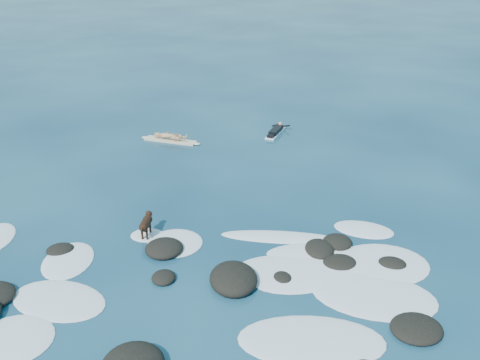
{
  "coord_description": "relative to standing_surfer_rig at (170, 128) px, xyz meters",
  "views": [
    {
      "loc": [
        2.48,
        -13.47,
        9.01
      ],
      "look_at": [
        1.4,
        4.0,
        0.9
      ],
      "focal_mm": 40.0,
      "sensor_mm": 36.0,
      "label": 1
    }
  ],
  "objects": [
    {
      "name": "standing_surfer_rig",
      "position": [
        0.0,
        0.0,
        0.0
      ],
      "size": [
        3.01,
        1.15,
        1.73
      ],
      "rotation": [
        0.0,
        0.0,
        -0.26
      ],
      "color": "beige",
      "rests_on": "ground"
    },
    {
      "name": "breaking_foam",
      "position": [
        4.2,
        -10.78,
        -0.67
      ],
      "size": [
        14.6,
        7.7,
        0.12
      ],
      "color": "white",
      "rests_on": "ground"
    },
    {
      "name": "paddling_surfer_rig",
      "position": [
        5.01,
        1.42,
        -0.55
      ],
      "size": [
        1.24,
        2.19,
        0.38
      ],
      "rotation": [
        0.0,
        0.0,
        1.25
      ],
      "color": "white",
      "rests_on": "ground"
    },
    {
      "name": "dog",
      "position": [
        0.81,
        -8.71,
        -0.18
      ],
      "size": [
        0.32,
        1.2,
        0.76
      ],
      "rotation": [
        0.0,
        0.0,
        1.54
      ],
      "color": "black",
      "rests_on": "ground"
    },
    {
      "name": "ground",
      "position": [
        2.3,
        -10.09,
        -0.68
      ],
      "size": [
        160.0,
        160.0,
        0.0
      ],
      "primitive_type": "plane",
      "color": "#0A2642",
      "rests_on": "ground"
    },
    {
      "name": "reef_rocks",
      "position": [
        2.42,
        -11.83,
        -0.57
      ],
      "size": [
        12.85,
        7.18,
        0.6
      ],
      "color": "black",
      "rests_on": "ground"
    }
  ]
}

